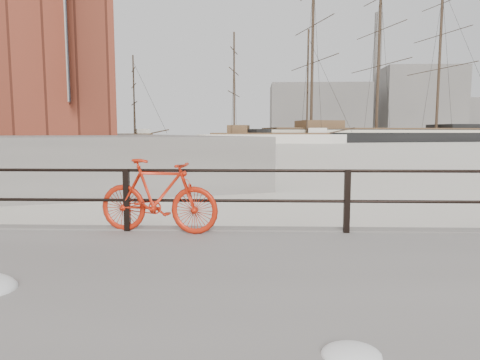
% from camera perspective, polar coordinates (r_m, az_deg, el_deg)
% --- Properties ---
extents(ground, '(400.00, 400.00, 0.00)m').
position_cam_1_polar(ground, '(7.25, 13.64, -9.23)').
color(ground, white).
rests_on(ground, ground).
extents(far_quay, '(78.44, 148.07, 1.80)m').
position_cam_1_polar(far_quay, '(87.77, -24.20, 5.05)').
color(far_quay, gray).
rests_on(far_quay, ground).
extents(guardrail, '(28.00, 0.10, 1.00)m').
position_cam_1_polar(guardrail, '(6.93, 14.08, -2.77)').
color(guardrail, black).
rests_on(guardrail, promenade).
extents(bicycle, '(1.95, 0.62, 1.17)m').
position_cam_1_polar(bicycle, '(6.84, -10.85, -2.12)').
color(bicycle, red).
rests_on(bicycle, promenade).
extents(barque_black, '(71.17, 41.24, 37.74)m').
position_cam_1_polar(barque_black, '(97.79, 17.66, 4.84)').
color(barque_black, black).
rests_on(barque_black, ground).
extents(schooner_mid, '(32.47, 16.74, 22.20)m').
position_cam_1_polar(schooner_mid, '(83.87, 4.02, 4.94)').
color(schooner_mid, silver).
rests_on(schooner_mid, ground).
extents(schooner_left, '(25.81, 18.46, 17.96)m').
position_cam_1_polar(schooner_left, '(87.90, -17.28, 4.73)').
color(schooner_left, silver).
rests_on(schooner_left, ground).
extents(workboat_far, '(11.94, 6.32, 7.00)m').
position_cam_1_polar(workboat_far, '(53.25, -26.43, 3.55)').
color(workboat_far, black).
rests_on(workboat_far, ground).
extents(apartment_mustard, '(26.02, 22.15, 22.20)m').
position_cam_1_polar(apartment_mustard, '(56.24, -29.36, 16.74)').
color(apartment_mustard, gold).
rests_on(apartment_mustard, far_quay).
extents(apartment_cream, '(24.16, 21.40, 21.20)m').
position_cam_1_polar(apartment_cream, '(78.68, -26.60, 13.27)').
color(apartment_cream, beige).
rests_on(apartment_cream, far_quay).
extents(apartment_grey, '(26.02, 22.15, 23.20)m').
position_cam_1_polar(apartment_grey, '(100.54, -25.20, 12.24)').
color(apartment_grey, '#AAAAA4').
rests_on(apartment_grey, far_quay).
extents(apartment_brick, '(27.87, 22.90, 21.20)m').
position_cam_1_polar(apartment_brick, '(123.26, -24.23, 10.60)').
color(apartment_brick, brown).
rests_on(apartment_brick, far_quay).
extents(industrial_west, '(32.00, 18.00, 18.00)m').
position_cam_1_polar(industrial_west, '(148.57, 10.38, 8.89)').
color(industrial_west, gray).
rests_on(industrial_west, ground).
extents(industrial_mid, '(26.00, 20.00, 24.00)m').
position_cam_1_polar(industrial_mid, '(162.31, 22.62, 9.35)').
color(industrial_mid, gray).
rests_on(industrial_mid, ground).
extents(industrial_east, '(20.00, 16.00, 14.00)m').
position_cam_1_polar(industrial_east, '(175.90, 29.05, 7.14)').
color(industrial_east, gray).
rests_on(industrial_east, ground).
extents(smokestack, '(2.80, 2.80, 44.00)m').
position_cam_1_polar(smokestack, '(163.99, 17.77, 13.00)').
color(smokestack, gray).
rests_on(smokestack, ground).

